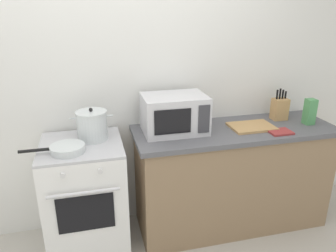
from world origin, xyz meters
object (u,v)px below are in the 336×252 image
at_px(stock_pot, 92,125).
at_px(knife_block, 280,109).
at_px(stove, 86,197).
at_px(frying_pan, 67,149).
at_px(microwave, 174,114).
at_px(cutting_board, 252,127).
at_px(oven_mitt, 280,132).
at_px(pasta_box, 310,112).

relative_size(stock_pot, knife_block, 1.12).
xyz_separation_m(stove, frying_pan, (-0.09, -0.12, 0.48)).
relative_size(microwave, cutting_board, 1.39).
bearing_deg(frying_pan, oven_mitt, -1.21).
bearing_deg(cutting_board, pasta_box, -3.32).
bearing_deg(pasta_box, frying_pan, -177.27).
height_order(stock_pot, microwave, microwave).
height_order(frying_pan, oven_mitt, frying_pan).
distance_m(stove, oven_mitt, 1.63).
relative_size(frying_pan, cutting_board, 1.22).
xyz_separation_m(knife_block, pasta_box, (0.18, -0.17, 0.01)).
bearing_deg(knife_block, pasta_box, -43.31).
bearing_deg(frying_pan, cutting_board, 4.85).
bearing_deg(oven_mitt, stove, 174.15).
bearing_deg(oven_mitt, frying_pan, 178.79).
xyz_separation_m(stock_pot, cutting_board, (1.29, -0.07, -0.10)).
height_order(stove, frying_pan, frying_pan).
height_order(microwave, pasta_box, microwave).
bearing_deg(pasta_box, knife_block, 136.69).
bearing_deg(knife_block, cutting_board, -157.45).
height_order(stock_pot, cutting_board, stock_pot).
xyz_separation_m(stove, knife_block, (1.72, 0.14, 0.56)).
height_order(knife_block, pasta_box, knife_block).
relative_size(stove, microwave, 1.84).
xyz_separation_m(cutting_board, oven_mitt, (0.17, -0.16, -0.00)).
height_order(stove, microwave, microwave).
relative_size(frying_pan, pasta_box, 2.00).
relative_size(frying_pan, microwave, 0.88).
height_order(cutting_board, pasta_box, pasta_box).
bearing_deg(stove, stock_pot, 38.05).
xyz_separation_m(cutting_board, pasta_box, (0.52, -0.03, 0.10)).
height_order(stock_pot, pasta_box, stock_pot).
bearing_deg(cutting_board, stock_pot, 176.84).
distance_m(microwave, oven_mitt, 0.86).
relative_size(stock_pot, frying_pan, 0.72).
bearing_deg(pasta_box, stock_pot, 176.79).
relative_size(stove, stock_pot, 2.92).
xyz_separation_m(frying_pan, microwave, (0.83, 0.20, 0.12)).
height_order(stove, stock_pot, stock_pot).
relative_size(stock_pot, oven_mitt, 1.75).
bearing_deg(oven_mitt, stock_pot, 170.99).
height_order(microwave, knife_block, microwave).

